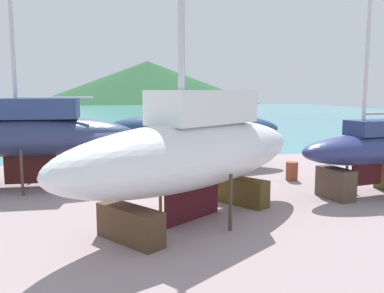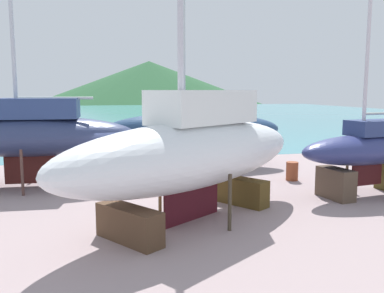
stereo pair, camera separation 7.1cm
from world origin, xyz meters
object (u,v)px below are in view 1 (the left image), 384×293
Objects in this scene: sailboat_far_slipway at (194,151)px; barrel_tipped_center at (292,171)px; sailboat_large_starboard at (30,136)px; worker at (125,162)px; sailboat_mid_port at (368,150)px; sailboat_small_center at (193,128)px.

barrel_tipped_center is (6.17, 4.88, -1.92)m from sailboat_far_slipway.
worker is (4.24, 0.32, -1.45)m from sailboat_large_starboard.
barrel_tipped_center is (7.87, -2.01, -0.42)m from worker.
sailboat_far_slipway reaches higher than barrel_tipped_center.
sailboat_large_starboard is at bearing -28.00° from sailboat_mid_port.
sailboat_far_slipway reaches higher than sailboat_small_center.
sailboat_mid_port is at bearing 132.61° from sailboat_small_center.
sailboat_large_starboard reaches higher than worker.
sailboat_large_starboard is at bearing 172.05° from barrel_tipped_center.
sailboat_far_slipway is at bearing 144.81° from worker.
sailboat_small_center reaches higher than worker.
worker reaches higher than barrel_tipped_center.
worker is (-4.13, -2.83, -1.35)m from sailboat_small_center.
sailboat_mid_port is at bearing -62.73° from barrel_tipped_center.
sailboat_large_starboard is 4.50m from worker.
sailboat_mid_port is 6.78× the size of worker.
sailboat_mid_port is at bearing 157.15° from sailboat_far_slipway.
sailboat_small_center is 1.21× the size of sailboat_large_starboard.
barrel_tipped_center is at bearing 136.57° from sailboat_small_center.
sailboat_large_starboard is 1.29× the size of sailboat_mid_port.
sailboat_far_slipway is at bearing 3.13° from sailboat_mid_port.
sailboat_far_slipway is at bearing 84.86° from sailboat_small_center.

